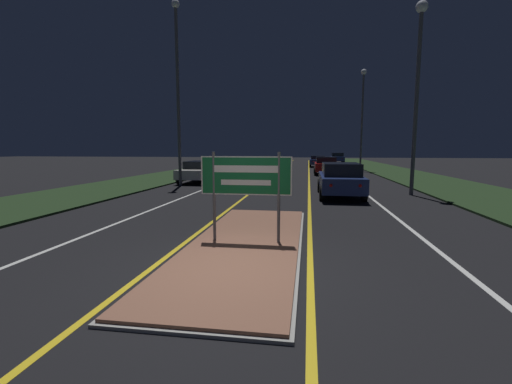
# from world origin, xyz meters

# --- Properties ---
(ground_plane) EXTENTS (160.00, 160.00, 0.00)m
(ground_plane) POSITION_xyz_m (0.00, 0.00, 0.00)
(ground_plane) COLOR black
(median_island) EXTENTS (2.53, 7.88, 0.10)m
(median_island) POSITION_xyz_m (0.00, 1.77, 0.04)
(median_island) COLOR #999993
(median_island) RESTS_ON ground_plane
(verge_left) EXTENTS (5.00, 100.00, 0.08)m
(verge_left) POSITION_xyz_m (-9.50, 20.00, 0.04)
(verge_left) COLOR #1E3319
(verge_left) RESTS_ON ground_plane
(verge_right) EXTENTS (5.00, 100.00, 0.08)m
(verge_right) POSITION_xyz_m (9.50, 20.00, 0.04)
(verge_right) COLOR #1E3319
(verge_right) RESTS_ON ground_plane
(centre_line_yellow_left) EXTENTS (0.12, 70.00, 0.01)m
(centre_line_yellow_left) POSITION_xyz_m (-1.45, 25.00, 0.00)
(centre_line_yellow_left) COLOR gold
(centre_line_yellow_left) RESTS_ON ground_plane
(centre_line_yellow_right) EXTENTS (0.12, 70.00, 0.01)m
(centre_line_yellow_right) POSITION_xyz_m (1.45, 25.00, 0.00)
(centre_line_yellow_right) COLOR gold
(centre_line_yellow_right) RESTS_ON ground_plane
(lane_line_white_left) EXTENTS (0.12, 70.00, 0.01)m
(lane_line_white_left) POSITION_xyz_m (-4.20, 25.00, 0.00)
(lane_line_white_left) COLOR silver
(lane_line_white_left) RESTS_ON ground_plane
(lane_line_white_right) EXTENTS (0.12, 70.00, 0.01)m
(lane_line_white_right) POSITION_xyz_m (4.20, 25.00, 0.00)
(lane_line_white_right) COLOR silver
(lane_line_white_right) RESTS_ON ground_plane
(edge_line_white_left) EXTENTS (0.10, 70.00, 0.01)m
(edge_line_white_left) POSITION_xyz_m (-7.20, 25.00, 0.00)
(edge_line_white_left) COLOR silver
(edge_line_white_left) RESTS_ON ground_plane
(edge_line_white_right) EXTENTS (0.10, 70.00, 0.01)m
(edge_line_white_right) POSITION_xyz_m (7.20, 25.00, 0.00)
(edge_line_white_right) COLOR silver
(edge_line_white_right) RESTS_ON ground_plane
(highway_sign) EXTENTS (2.07, 0.07, 2.03)m
(highway_sign) POSITION_xyz_m (0.00, 1.77, 1.52)
(highway_sign) COLOR #56565B
(highway_sign) RESTS_ON median_island
(streetlight_left_near) EXTENTS (0.46, 0.46, 10.46)m
(streetlight_left_near) POSITION_xyz_m (-6.13, 13.58, 6.23)
(streetlight_left_near) COLOR #56565B
(streetlight_left_near) RESTS_ON ground_plane
(streetlight_right_near) EXTENTS (0.53, 0.53, 8.76)m
(streetlight_right_near) POSITION_xyz_m (6.26, 11.33, 5.70)
(streetlight_right_near) COLOR #56565B
(streetlight_right_near) RESTS_ON ground_plane
(streetlight_right_far) EXTENTS (0.53, 0.53, 9.64)m
(streetlight_right_far) POSITION_xyz_m (6.39, 28.74, 6.20)
(streetlight_right_far) COLOR #56565B
(streetlight_right_far) RESTS_ON ground_plane
(car_receding_0) EXTENTS (1.95, 4.84, 1.55)m
(car_receding_0) POSITION_xyz_m (2.85, 10.29, 0.81)
(car_receding_0) COLOR navy
(car_receding_0) RESTS_ON ground_plane
(car_receding_1) EXTENTS (1.95, 4.37, 1.51)m
(car_receding_1) POSITION_xyz_m (2.85, 23.94, 0.79)
(car_receding_1) COLOR maroon
(car_receding_1) RESTS_ON ground_plane
(car_receding_2) EXTENTS (1.93, 4.68, 1.36)m
(car_receding_2) POSITION_xyz_m (2.47, 36.16, 0.74)
(car_receding_2) COLOR navy
(car_receding_2) RESTS_ON ground_plane
(car_receding_3) EXTENTS (2.04, 4.72, 1.57)m
(car_receding_3) POSITION_xyz_m (5.70, 47.80, 0.83)
(car_receding_3) COLOR navy
(car_receding_3) RESTS_ON ground_plane
(car_approaching_0) EXTENTS (2.00, 4.37, 1.38)m
(car_approaching_0) POSITION_xyz_m (-5.64, 15.80, 0.74)
(car_approaching_0) COLOR silver
(car_approaching_0) RESTS_ON ground_plane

